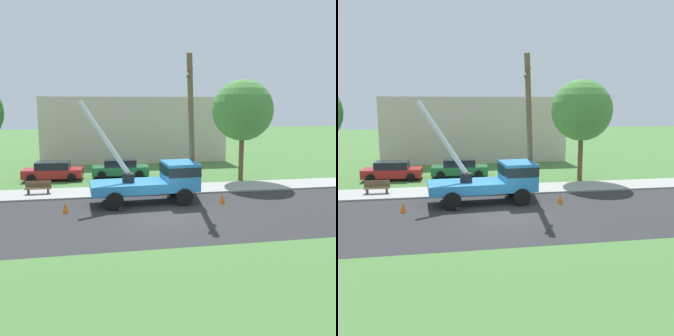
{
  "view_description": "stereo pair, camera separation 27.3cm",
  "coord_description": "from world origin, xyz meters",
  "views": [
    {
      "loc": [
        -3.45,
        -18.88,
        5.78
      ],
      "look_at": [
        0.73,
        3.74,
        1.89
      ],
      "focal_mm": 40.94,
      "sensor_mm": 36.0,
      "label": 1
    },
    {
      "loc": [
        -3.18,
        -18.93,
        5.78
      ],
      "look_at": [
        0.73,
        3.74,
        1.89
      ],
      "focal_mm": 40.94,
      "sensor_mm": 36.0,
      "label": 2
    }
  ],
  "objects": [
    {
      "name": "park_bench",
      "position": [
        -7.25,
        6.02,
        0.46
      ],
      "size": [
        1.6,
        0.45,
        0.9
      ],
      "color": "brown",
      "rests_on": "ground"
    },
    {
      "name": "parked_sedan_red",
      "position": [
        -6.84,
        10.88,
        0.71
      ],
      "size": [
        4.48,
        2.16,
        1.42
      ],
      "color": "#B21E1E",
      "rests_on": "ground"
    },
    {
      "name": "leaning_utility_pole",
      "position": [
        2.1,
        3.43,
        4.41
      ],
      "size": [
        1.45,
        3.45,
        8.62
      ],
      "color": "brown",
      "rests_on": "ground"
    },
    {
      "name": "road_asphalt",
      "position": [
        0.0,
        0.0,
        0.0
      ],
      "size": [
        80.0,
        8.96,
        0.01
      ],
      "primitive_type": "cube",
      "color": "#2B2B2D",
      "rests_on": "ground"
    },
    {
      "name": "lowrise_building_backdrop",
      "position": [
        0.25,
        20.72,
        3.2
      ],
      "size": [
        18.0,
        6.0,
        6.4
      ],
      "primitive_type": "cube",
      "color": "beige",
      "rests_on": "ground"
    },
    {
      "name": "traffic_cone_ahead",
      "position": [
        3.65,
        1.98,
        0.28
      ],
      "size": [
        0.36,
        0.36,
        0.56
      ],
      "primitive_type": "cone",
      "color": "orange",
      "rests_on": "ground"
    },
    {
      "name": "traffic_cone_behind",
      "position": [
        -5.25,
        1.6,
        0.28
      ],
      "size": [
        0.36,
        0.36,
        0.56
      ],
      "primitive_type": "cone",
      "color": "orange",
      "rests_on": "ground"
    },
    {
      "name": "sidewalk_strip",
      "position": [
        0.0,
        5.95,
        0.05
      ],
      "size": [
        80.0,
        2.94,
        0.1
      ],
      "primitive_type": "cube",
      "color": "#9E9E99",
      "rests_on": "ground"
    },
    {
      "name": "utility_truck",
      "position": [
        0.01,
        2.95,
        1.41
      ],
      "size": [
        6.9,
        3.21,
        5.98
      ],
      "color": "#2D84C6",
      "rests_on": "ground"
    },
    {
      "name": "roadside_tree_far",
      "position": [
        7.19,
        8.25,
        5.26
      ],
      "size": [
        4.5,
        4.5,
        7.53
      ],
      "color": "brown",
      "rests_on": "ground"
    },
    {
      "name": "ground_plane",
      "position": [
        0.0,
        12.0,
        0.0
      ],
      "size": [
        120.0,
        120.0,
        0.0
      ],
      "primitive_type": "plane",
      "color": "#477538"
    },
    {
      "name": "parked_sedan_green",
      "position": [
        -1.71,
        11.24,
        0.71
      ],
      "size": [
        4.5,
        2.19,
        1.42
      ],
      "color": "#1E6638",
      "rests_on": "ground"
    }
  ]
}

